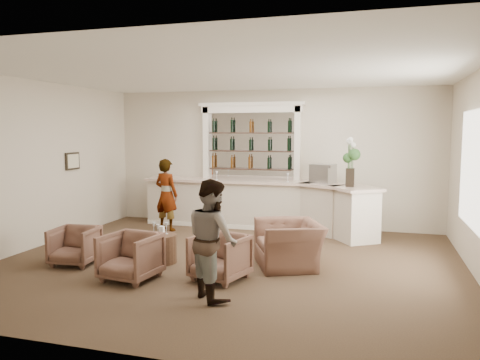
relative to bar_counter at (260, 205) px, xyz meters
name	(u,v)px	position (x,y,z in m)	size (l,w,h in m)	color
ground	(228,263)	(0.16, -3.00, -0.57)	(8.00, 8.00, 0.00)	brown
room_shell	(247,129)	(0.33, -2.29, 1.77)	(8.04, 7.02, 3.32)	beige
bar_counter	(260,205)	(0.00, 0.00, 0.00)	(5.72, 1.80, 1.14)	white
back_bar_alcove	(251,142)	(-0.34, 0.41, 1.46)	(2.64, 0.25, 3.00)	white
cocktail_table	(160,248)	(-1.00, -3.28, -0.32)	(0.60, 0.60, 0.50)	#4C3321
sommelier	(166,195)	(-2.03, -0.79, 0.26)	(0.61, 0.40, 1.67)	gray
guest	(212,239)	(0.48, -4.66, 0.26)	(0.81, 0.63, 1.66)	gray
armchair_left	(75,246)	(-2.36, -3.81, -0.24)	(0.70, 0.72, 0.66)	brown
armchair_center	(131,257)	(-1.00, -4.28, -0.21)	(0.78, 0.80, 0.73)	brown
armchair_right	(220,257)	(0.33, -3.89, -0.22)	(0.76, 0.78, 0.71)	brown
armchair_far	(289,244)	(1.23, -2.86, -0.19)	(1.18, 1.03, 0.76)	brown
espresso_machine	(323,174)	(1.47, -0.02, 0.78)	(0.49, 0.41, 0.43)	#AEAEB3
flower_vase	(351,159)	(2.10, -0.55, 1.15)	(0.27, 0.27, 1.03)	black
wine_glass_bar_left	(217,175)	(-1.08, 0.01, 0.67)	(0.07, 0.07, 0.21)	white
wine_glass_bar_right	(288,177)	(0.67, 0.00, 0.67)	(0.07, 0.07, 0.21)	white
wine_glass_tbl_a	(154,228)	(-1.12, -3.25, 0.03)	(0.07, 0.07, 0.21)	white
wine_glass_tbl_b	(166,228)	(-0.90, -3.20, 0.03)	(0.07, 0.07, 0.21)	white
wine_glass_tbl_c	(158,230)	(-0.96, -3.41, 0.03)	(0.07, 0.07, 0.21)	white
napkin_holder	(162,230)	(-1.02, -3.14, -0.01)	(0.08, 0.08, 0.12)	white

